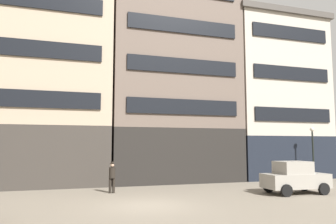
% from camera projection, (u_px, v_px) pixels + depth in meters
% --- Properties ---
extents(ground_plane, '(120.00, 120.00, 0.00)m').
position_uv_depth(ground_plane, '(148.00, 206.00, 14.73)').
color(ground_plane, slate).
extents(building_center_left, '(10.18, 7.34, 17.42)m').
position_uv_depth(building_center_left, '(41.00, 64.00, 23.81)').
color(building_center_left, '#38332D').
rests_on(building_center_left, ground_plane).
extents(building_center_right, '(10.47, 7.34, 16.50)m').
position_uv_depth(building_center_right, '(170.00, 78.00, 26.72)').
color(building_center_right, black).
rests_on(building_center_right, ground_plane).
extents(building_far_right, '(8.94, 7.34, 14.15)m').
position_uv_depth(building_far_right, '(267.00, 97.00, 29.39)').
color(building_far_right, black).
rests_on(building_far_right, ground_plane).
extents(sedan_light, '(3.75, 1.97, 1.83)m').
position_uv_depth(sedan_light, '(295.00, 177.00, 18.46)').
color(sedan_light, gray).
rests_on(sedan_light, ground_plane).
extents(pedestrian_officer, '(0.47, 0.47, 1.79)m').
position_uv_depth(pedestrian_officer, '(112.00, 176.00, 18.70)').
color(pedestrian_officer, black).
rests_on(pedestrian_officer, ground_plane).
extents(streetlamp_curbside, '(0.32, 0.32, 4.12)m').
position_uv_depth(streetlamp_curbside, '(313.00, 146.00, 24.69)').
color(streetlamp_curbside, black).
rests_on(streetlamp_curbside, ground_plane).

